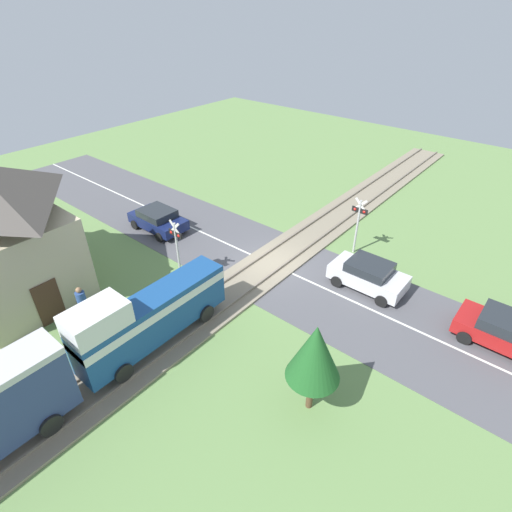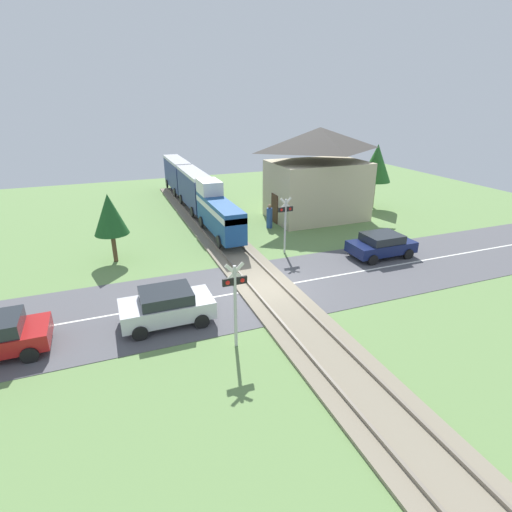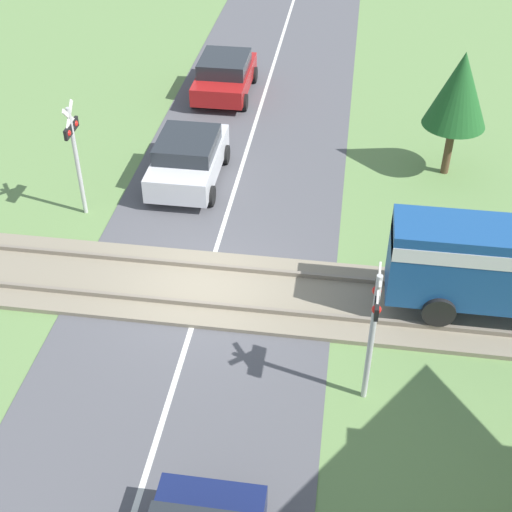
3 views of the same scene
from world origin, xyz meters
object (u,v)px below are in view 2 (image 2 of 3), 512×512
Objects in this scene: car_near_crossing at (167,306)px; crossing_signal_west_approach at (235,294)px; train at (194,189)px; car_far_side at (381,244)px; pedestrian_by_station at (269,217)px; station_building at (318,175)px; crossing_signal_east_approach at (285,218)px.

crossing_signal_west_approach is at bearing -50.79° from car_near_crossing.
car_far_side is at bearing -59.78° from train.
train is 12.24× the size of pedestrian_by_station.
crossing_signal_east_approach is at bearing -132.46° from station_building.
car_near_crossing is 17.45m from station_building.
train reaches higher than pedestrian_by_station.
train is 5.58× the size of car_near_crossing.
station_building reaches higher than car_near_crossing.
crossing_signal_east_approach is at bearing 34.88° from car_near_crossing.
train is 2.79× the size of station_building.
car_near_crossing is at bearing -167.24° from car_far_side.
crossing_signal_east_approach is 0.46× the size of station_building.
car_far_side is 2.22× the size of pedestrian_by_station.
pedestrian_by_station reaches higher than car_near_crossing.
station_building is at bearing 87.30° from car_far_side.
crossing_signal_east_approach is 5.08m from pedestrian_by_station.
pedestrian_by_station reaches higher than car_far_side.
crossing_signal_west_approach is 0.46× the size of station_building.
crossing_signal_west_approach is at bearing -117.94° from pedestrian_by_station.
crossing_signal_west_approach is (-10.64, -5.43, 1.40)m from car_far_side.
crossing_signal_east_approach is (5.71, 7.99, 0.00)m from crossing_signal_west_approach.
pedestrian_by_station is (-3.87, 7.33, 0.03)m from car_far_side.
train is 11.18m from crossing_signal_east_approach.
station_building is (5.32, 5.81, 1.11)m from crossing_signal_east_approach.
pedestrian_by_station is at bearing -57.04° from train.
station_building reaches higher than car_far_side.
car_far_side is 12.03m from crossing_signal_west_approach.
car_near_crossing is (-4.94, -16.24, -1.10)m from train.
crossing_signal_east_approach is at bearing 152.61° from car_far_side.
car_near_crossing is 3.56m from crossing_signal_west_approach.
car_far_side is at bearing -27.39° from crossing_signal_east_approach.
crossing_signal_west_approach reaches higher than car_near_crossing.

